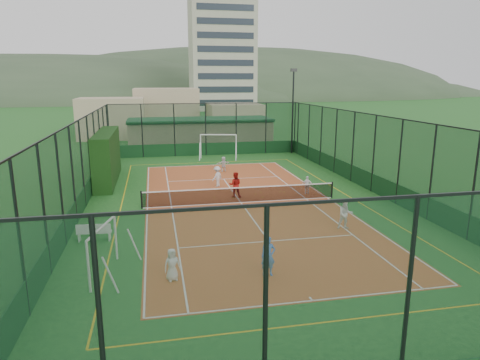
# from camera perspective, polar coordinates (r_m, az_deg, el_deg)

# --- Properties ---
(ground) EXTENTS (300.00, 300.00, 0.00)m
(ground) POSITION_cam_1_polar(r_m,az_deg,el_deg) (25.61, 0.12, -3.07)
(ground) COLOR #1D5520
(ground) RESTS_ON ground
(court_slab) EXTENTS (11.17, 23.97, 0.01)m
(court_slab) POSITION_cam_1_polar(r_m,az_deg,el_deg) (25.60, 0.12, -3.06)
(court_slab) COLOR #B15027
(court_slab) RESTS_ON ground
(tennis_net) EXTENTS (11.67, 0.12, 1.06)m
(tennis_net) POSITION_cam_1_polar(r_m,az_deg,el_deg) (25.46, 0.12, -1.92)
(tennis_net) COLOR black
(tennis_net) RESTS_ON ground
(perimeter_fence) EXTENTS (18.12, 34.12, 5.00)m
(perimeter_fence) POSITION_cam_1_polar(r_m,az_deg,el_deg) (25.02, 0.13, 2.44)
(perimeter_fence) COLOR #11331E
(perimeter_fence) RESTS_ON ground
(floodlight_ne) EXTENTS (0.60, 0.26, 8.25)m
(floodlight_ne) POSITION_cam_1_polar(r_m,az_deg,el_deg) (42.98, 7.03, 9.04)
(floodlight_ne) COLOR black
(floodlight_ne) RESTS_ON ground
(clubhouse) EXTENTS (15.20, 7.20, 3.15)m
(clubhouse) POSITION_cam_1_polar(r_m,az_deg,el_deg) (46.68, -5.32, 6.26)
(clubhouse) COLOR tan
(clubhouse) RESTS_ON ground
(apartment_tower) EXTENTS (15.00, 12.00, 30.00)m
(apartment_tower) POSITION_cam_1_polar(r_m,az_deg,el_deg) (107.71, -2.46, 17.36)
(apartment_tower) COLOR beige
(apartment_tower) RESTS_ON ground
(distant_hills) EXTENTS (200.00, 60.00, 24.00)m
(distant_hills) POSITION_cam_1_polar(r_m,az_deg,el_deg) (174.30, -9.97, 10.65)
(distant_hills) COLOR #384C33
(distant_hills) RESTS_ON ground
(hedge_left) EXTENTS (1.23, 8.18, 3.58)m
(hedge_left) POSITION_cam_1_polar(r_m,az_deg,el_deg) (32.15, -17.31, 2.96)
(hedge_left) COLOR black
(hedge_left) RESTS_ON ground
(white_bench) EXTENTS (1.56, 0.54, 0.86)m
(white_bench) POSITION_cam_1_polar(r_m,az_deg,el_deg) (20.72, -18.87, -6.54)
(white_bench) COLOR white
(white_bench) RESTS_ON ground
(futsal_goal_near) EXTENTS (3.01, 1.53, 1.87)m
(futsal_goal_near) POSITION_cam_1_polar(r_m,az_deg,el_deg) (16.99, -17.77, -9.02)
(futsal_goal_near) COLOR white
(futsal_goal_near) RESTS_ON ground
(futsal_goal_far) EXTENTS (3.56, 1.71, 2.21)m
(futsal_goal_far) POSITION_cam_1_polar(r_m,az_deg,el_deg) (40.03, -2.90, 4.47)
(futsal_goal_far) COLOR white
(futsal_goal_far) RESTS_ON ground
(child_near_left) EXTENTS (0.68, 0.53, 1.22)m
(child_near_left) POSITION_cam_1_polar(r_m,az_deg,el_deg) (16.05, -9.05, -11.07)
(child_near_left) COLOR white
(child_near_left) RESTS_ON court_slab
(child_near_mid) EXTENTS (0.59, 0.42, 1.54)m
(child_near_mid) POSITION_cam_1_polar(r_m,az_deg,el_deg) (16.19, 3.77, -10.09)
(child_near_mid) COLOR #5380EC
(child_near_mid) RESTS_ON court_slab
(child_near_right) EXTENTS (0.82, 0.69, 1.51)m
(child_near_right) POSITION_cam_1_polar(r_m,az_deg,el_deg) (21.64, 13.87, -4.43)
(child_near_right) COLOR white
(child_near_right) RESTS_ON court_slab
(child_far_left) EXTENTS (1.03, 1.00, 1.41)m
(child_far_left) POSITION_cam_1_polar(r_m,az_deg,el_deg) (29.37, -3.06, 0.48)
(child_far_left) COLOR silver
(child_far_left) RESTS_ON court_slab
(child_far_right) EXTENTS (0.73, 0.50, 1.16)m
(child_far_right) POSITION_cam_1_polar(r_m,az_deg,el_deg) (27.81, 8.95, -0.66)
(child_far_right) COLOR white
(child_far_right) RESTS_ON court_slab
(child_far_back) EXTENTS (1.16, 0.64, 1.19)m
(child_far_back) POSITION_cam_1_polar(r_m,az_deg,el_deg) (34.31, -2.21, 2.16)
(child_far_back) COLOR white
(child_far_back) RESTS_ON court_slab
(coach) EXTENTS (0.89, 0.76, 1.59)m
(coach) POSITION_cam_1_polar(r_m,az_deg,el_deg) (26.64, -0.64, -0.63)
(coach) COLOR #AC1712
(coach) RESTS_ON court_slab
(tennis_balls) EXTENTS (4.71, 1.27, 0.07)m
(tennis_balls) POSITION_cam_1_polar(r_m,az_deg,el_deg) (27.31, 2.18, -1.94)
(tennis_balls) COLOR #CCE033
(tennis_balls) RESTS_ON court_slab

